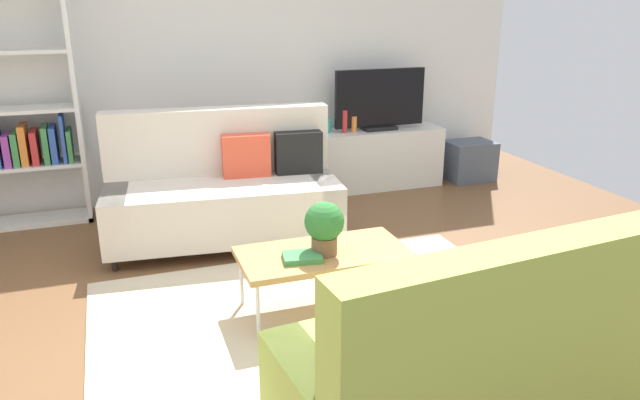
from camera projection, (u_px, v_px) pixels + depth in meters
name	position (u px, v px, depth m)	size (l,w,h in m)	color
ground_plane	(315.00, 314.00, 4.01)	(7.68, 7.68, 0.00)	brown
wall_far	(224.00, 54.00, 6.05)	(6.40, 0.12, 2.90)	white
area_rug	(326.00, 324.00, 3.87)	(2.90, 2.20, 0.01)	beige
couch_beige	(224.00, 191.00, 5.08)	(1.98, 1.03, 1.10)	beige
couch_green	(489.00, 356.00, 2.75)	(1.97, 1.01, 1.10)	#A3BC4C
coffee_table	(323.00, 255.00, 3.94)	(1.10, 0.56, 0.42)	#B7844C
tv_console	(377.00, 158.00, 6.59)	(1.40, 0.44, 0.64)	silver
tv	(380.00, 100.00, 6.37)	(1.00, 0.20, 0.64)	black
bookshelf	(13.00, 122.00, 5.31)	(1.10, 0.36, 2.10)	white
storage_trunk	(469.00, 161.00, 6.88)	(0.52, 0.40, 0.44)	#4C5666
potted_plant	(324.00, 225.00, 3.84)	(0.26, 0.26, 0.35)	brown
table_book_0	(302.00, 257.00, 3.80)	(0.24, 0.18, 0.04)	#3F8C4C
vase_0	(326.00, 126.00, 6.33)	(0.12, 0.12, 0.13)	#33B29E
bottle_0	(345.00, 121.00, 6.29)	(0.06, 0.06, 0.24)	red
bottle_1	(354.00, 124.00, 6.34)	(0.06, 0.06, 0.17)	orange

